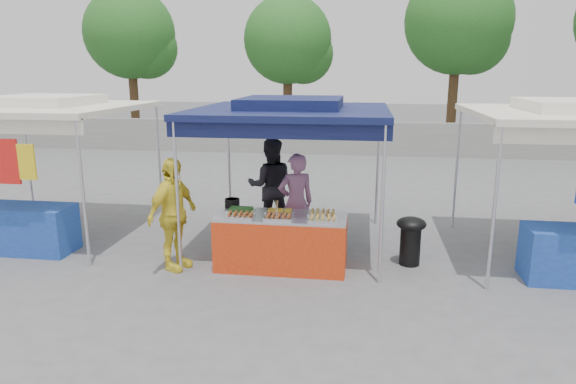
# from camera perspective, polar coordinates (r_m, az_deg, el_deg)

# --- Properties ---
(ground_plane) EXTENTS (80.00, 80.00, 0.00)m
(ground_plane) POSITION_cam_1_polar(r_m,az_deg,el_deg) (8.23, -0.62, -8.10)
(ground_plane) COLOR #5E5E61
(back_wall) EXTENTS (40.00, 0.25, 1.20)m
(back_wall) POSITION_cam_1_polar(r_m,az_deg,el_deg) (18.75, 4.68, 6.01)
(back_wall) COLOR gray
(back_wall) RESTS_ON ground_plane
(main_canopy) EXTENTS (3.20, 3.20, 2.57)m
(main_canopy) POSITION_cam_1_polar(r_m,az_deg,el_deg) (8.64, 0.36, 9.12)
(main_canopy) COLOR silver
(main_canopy) RESTS_ON ground_plane
(neighbor_stall_left) EXTENTS (3.20, 3.20, 2.57)m
(neighbor_stall_left) POSITION_cam_1_polar(r_m,az_deg,el_deg) (10.04, -26.41, 3.90)
(neighbor_stall_left) COLOR silver
(neighbor_stall_left) RESTS_ON ground_plane
(tree_0) EXTENTS (3.68, 3.65, 6.27)m
(tree_0) POSITION_cam_1_polar(r_m,az_deg,el_deg) (22.72, -16.74, 16.12)
(tree_0) COLOR #442E1A
(tree_0) RESTS_ON ground_plane
(tree_1) EXTENTS (3.47, 3.40, 5.84)m
(tree_1) POSITION_cam_1_polar(r_m,az_deg,el_deg) (20.76, 0.40, 16.15)
(tree_1) COLOR #442E1A
(tree_1) RESTS_ON ground_plane
(tree_2) EXTENTS (3.91, 3.91, 6.72)m
(tree_2) POSITION_cam_1_polar(r_m,az_deg,el_deg) (20.97, 18.73, 17.10)
(tree_2) COLOR #442E1A
(tree_2) RESTS_ON ground_plane
(vendor_table) EXTENTS (2.00, 0.80, 0.85)m
(vendor_table) POSITION_cam_1_polar(r_m,az_deg,el_deg) (7.99, -0.74, -5.52)
(vendor_table) COLOR red
(vendor_table) RESTS_ON ground_plane
(food_tray_fl) EXTENTS (0.42, 0.30, 0.07)m
(food_tray_fl) POSITION_cam_1_polar(r_m,az_deg,el_deg) (7.74, -5.32, -2.65)
(food_tray_fl) COLOR silver
(food_tray_fl) RESTS_ON vendor_table
(food_tray_fm) EXTENTS (0.42, 0.30, 0.07)m
(food_tray_fm) POSITION_cam_1_polar(r_m,az_deg,el_deg) (7.63, -1.06, -2.82)
(food_tray_fm) COLOR silver
(food_tray_fm) RESTS_ON vendor_table
(food_tray_fr) EXTENTS (0.42, 0.30, 0.07)m
(food_tray_fr) POSITION_cam_1_polar(r_m,az_deg,el_deg) (7.55, 3.89, -3.04)
(food_tray_fr) COLOR silver
(food_tray_fr) RESTS_ON vendor_table
(food_tray_bl) EXTENTS (0.42, 0.30, 0.07)m
(food_tray_bl) POSITION_cam_1_polar(r_m,az_deg,el_deg) (8.03, -5.27, -2.05)
(food_tray_bl) COLOR silver
(food_tray_bl) RESTS_ON vendor_table
(food_tray_bm) EXTENTS (0.42, 0.30, 0.07)m
(food_tray_bm) POSITION_cam_1_polar(r_m,az_deg,el_deg) (7.94, -0.92, -2.18)
(food_tray_bm) COLOR silver
(food_tray_bm) RESTS_ON vendor_table
(food_tray_br) EXTENTS (0.42, 0.30, 0.07)m
(food_tray_br) POSITION_cam_1_polar(r_m,az_deg,el_deg) (7.83, 3.84, -2.43)
(food_tray_br) COLOR silver
(food_tray_br) RESTS_ON vendor_table
(cooking_pot) EXTENTS (0.24, 0.24, 0.14)m
(cooking_pot) POSITION_cam_1_polar(r_m,az_deg,el_deg) (8.34, -6.21, -1.23)
(cooking_pot) COLOR black
(cooking_pot) RESTS_ON vendor_table
(skewer_cup) EXTENTS (0.07, 0.07, 0.09)m
(skewer_cup) POSITION_cam_1_polar(r_m,az_deg,el_deg) (7.70, -1.27, -2.61)
(skewer_cup) COLOR silver
(skewer_cup) RESTS_ON vendor_table
(wok_burner) EXTENTS (0.46, 0.46, 0.78)m
(wok_burner) POSITION_cam_1_polar(r_m,az_deg,el_deg) (8.33, 13.47, -4.83)
(wok_burner) COLOR black
(wok_burner) RESTS_ON ground_plane
(crate_left) EXTENTS (0.52, 0.36, 0.31)m
(crate_left) POSITION_cam_1_polar(r_m,az_deg,el_deg) (8.67, -2.41, -5.88)
(crate_left) COLOR #1530AA
(crate_left) RESTS_ON ground_plane
(crate_right) EXTENTS (0.45, 0.32, 0.27)m
(crate_right) POSITION_cam_1_polar(r_m,az_deg,el_deg) (8.51, 2.77, -6.39)
(crate_right) COLOR #1530AA
(crate_right) RESTS_ON ground_plane
(crate_stacked) EXTENTS (0.44, 0.31, 0.26)m
(crate_stacked) POSITION_cam_1_polar(r_m,az_deg,el_deg) (8.43, 2.79, -4.68)
(crate_stacked) COLOR #1530AA
(crate_stacked) RESTS_ON crate_right
(vendor_woman) EXTENTS (0.73, 0.62, 1.69)m
(vendor_woman) POSITION_cam_1_polar(r_m,az_deg,el_deg) (8.61, 0.88, -1.22)
(vendor_woman) COLOR #905B82
(vendor_woman) RESTS_ON ground_plane
(helper_man) EXTENTS (0.98, 0.82, 1.79)m
(helper_man) POSITION_cam_1_polar(r_m,az_deg,el_deg) (9.64, -1.94, 0.70)
(helper_man) COLOR black
(helper_man) RESTS_ON ground_plane
(customer_person) EXTENTS (0.75, 1.11, 1.75)m
(customer_person) POSITION_cam_1_polar(r_m,az_deg,el_deg) (8.01, -12.68, -2.45)
(customer_person) COLOR yellow
(customer_person) RESTS_ON ground_plane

